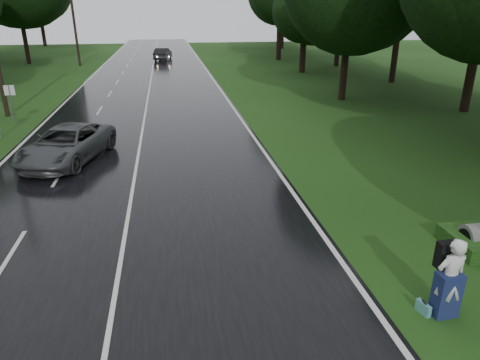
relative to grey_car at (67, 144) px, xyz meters
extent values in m
plane|color=#204615|center=(2.96, -9.83, -0.79)|extent=(160.00, 160.00, 0.00)
cube|color=black|center=(2.96, 10.17, -0.77)|extent=(12.00, 140.00, 0.04)
cube|color=silver|center=(2.96, 10.17, -0.75)|extent=(0.12, 140.00, 0.01)
imported|color=#45484A|center=(0.00, 0.00, 0.00)|extent=(4.02, 5.93, 1.51)
imported|color=black|center=(4.12, 39.77, -0.01)|extent=(2.44, 4.75, 1.49)
imported|color=silver|center=(10.18, -12.08, 0.15)|extent=(0.71, 0.49, 1.90)
cube|color=navy|center=(10.18, -12.08, -0.26)|extent=(0.55, 0.38, 1.06)
cube|color=black|center=(10.19, -11.80, 0.57)|extent=(0.44, 0.25, 0.61)
cube|color=teal|center=(9.77, -11.96, -0.66)|extent=(0.18, 0.40, 0.27)
camera|label=1|loc=(4.49, -18.97, 5.51)|focal=32.21mm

